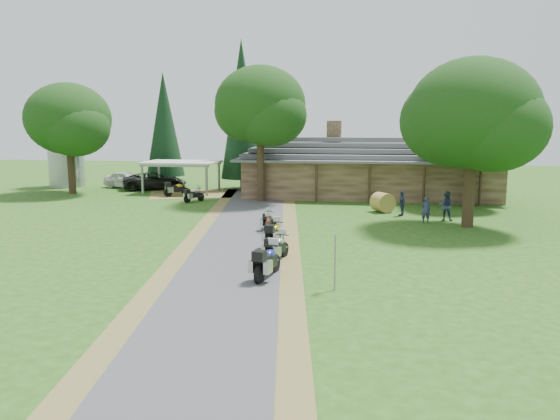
# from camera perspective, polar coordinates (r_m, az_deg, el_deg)

# --- Properties ---
(ground) EXTENTS (120.00, 120.00, 0.00)m
(ground) POSITION_cam_1_polar(r_m,az_deg,el_deg) (23.36, -5.30, -5.93)
(ground) COLOR #254914
(ground) RESTS_ON ground
(driveway) EXTENTS (51.95, 51.95, 0.00)m
(driveway) POSITION_cam_1_polar(r_m,az_deg,el_deg) (27.25, -4.29, -3.73)
(driveway) COLOR #414143
(driveway) RESTS_ON ground
(lodge) EXTENTS (21.40, 9.40, 4.90)m
(lodge) POSITION_cam_1_polar(r_m,az_deg,el_deg) (46.02, 9.30, 4.53)
(lodge) COLOR #503B29
(lodge) RESTS_ON ground
(silo) EXTENTS (3.55, 3.55, 6.63)m
(silo) POSITION_cam_1_polar(r_m,az_deg,el_deg) (55.85, -21.48, 5.70)
(silo) COLOR gray
(silo) RESTS_ON ground
(carport) EXTENTS (6.41, 4.37, 2.73)m
(carport) POSITION_cam_1_polar(r_m,az_deg,el_deg) (48.21, -10.24, 3.41)
(carport) COLOR silver
(carport) RESTS_ON ground
(car_white_sedan) EXTENTS (4.49, 6.44, 1.98)m
(car_white_sedan) POSITION_cam_1_polar(r_m,az_deg,el_deg) (52.66, -15.73, 3.28)
(car_white_sedan) COLOR silver
(car_white_sedan) RESTS_ON ground
(car_dark_suv) EXTENTS (4.92, 6.72, 2.37)m
(car_dark_suv) POSITION_cam_1_polar(r_m,az_deg,el_deg) (51.00, -12.95, 3.43)
(car_dark_suv) COLOR black
(car_dark_suv) RESTS_ON ground
(motorcycle_row_a) EXTENTS (1.11, 2.22, 1.45)m
(motorcycle_row_a) POSITION_cam_1_polar(r_m,az_deg,el_deg) (21.47, -1.31, -5.25)
(motorcycle_row_a) COLOR navy
(motorcycle_row_a) RESTS_ON ground
(motorcycle_row_b) EXTENTS (1.11, 2.04, 1.33)m
(motorcycle_row_b) POSITION_cam_1_polar(r_m,az_deg,el_deg) (24.07, -0.26, -3.82)
(motorcycle_row_b) COLOR #96989E
(motorcycle_row_b) RESTS_ON ground
(motorcycle_row_c) EXTENTS (0.84, 2.06, 1.37)m
(motorcycle_row_c) POSITION_cam_1_polar(r_m,az_deg,el_deg) (26.90, -0.64, -2.38)
(motorcycle_row_c) COLOR #C8A006
(motorcycle_row_c) RESTS_ON ground
(motorcycle_row_d) EXTENTS (1.19, 1.73, 1.13)m
(motorcycle_row_d) POSITION_cam_1_polar(r_m,az_deg,el_deg) (29.66, -1.03, -1.53)
(motorcycle_row_d) COLOR #BE390E
(motorcycle_row_d) RESTS_ON ground
(motorcycle_row_e) EXTENTS (0.57, 1.67, 1.14)m
(motorcycle_row_e) POSITION_cam_1_polar(r_m,az_deg,el_deg) (31.20, -1.28, -0.99)
(motorcycle_row_e) COLOR black
(motorcycle_row_e) RESTS_ON ground
(motorcycle_carport_a) EXTENTS (1.88, 1.81, 1.35)m
(motorcycle_carport_a) POSITION_cam_1_polar(r_m,az_deg,el_deg) (45.99, -10.73, 2.26)
(motorcycle_carport_a) COLOR gold
(motorcycle_carport_a) RESTS_ON ground
(motorcycle_carport_b) EXTENTS (1.40, 1.78, 1.19)m
(motorcycle_carport_b) POSITION_cam_1_polar(r_m,az_deg,el_deg) (42.46, -8.97, 1.64)
(motorcycle_carport_b) COLOR slate
(motorcycle_carport_b) RESTS_ON ground
(person_a) EXTENTS (0.56, 0.42, 1.92)m
(person_a) POSITION_cam_1_polar(r_m,az_deg,el_deg) (34.20, 14.99, 0.25)
(person_a) COLOR #2D3855
(person_a) RESTS_ON ground
(person_b) EXTENTS (0.71, 0.60, 2.15)m
(person_b) POSITION_cam_1_polar(r_m,az_deg,el_deg) (35.48, 16.98, 0.67)
(person_b) COLOR #2D3855
(person_b) RESTS_ON ground
(person_c) EXTENTS (0.57, 0.66, 1.93)m
(person_c) POSITION_cam_1_polar(r_m,az_deg,el_deg) (36.49, 12.65, 0.90)
(person_c) COLOR #2D3855
(person_c) RESTS_ON ground
(hay_bale) EXTENTS (1.77, 1.73, 1.33)m
(hay_bale) POSITION_cam_1_polar(r_m,az_deg,el_deg) (37.83, 10.68, 0.78)
(hay_bale) COLOR #A9803E
(hay_bale) RESTS_ON ground
(sign_post) EXTENTS (0.38, 0.06, 2.11)m
(sign_post) POSITION_cam_1_polar(r_m,az_deg,el_deg) (19.94, 5.76, -5.45)
(sign_post) COLOR gray
(sign_post) RESTS_ON ground
(oak_lodge_left) EXTENTS (6.87, 6.87, 11.95)m
(oak_lodge_left) POSITION_cam_1_polar(r_m,az_deg,el_deg) (41.97, -2.06, 9.02)
(oak_lodge_left) COLOR black
(oak_lodge_left) RESTS_ON ground
(oak_lodge_right) EXTENTS (5.99, 5.99, 8.51)m
(oak_lodge_right) POSITION_cam_1_polar(r_m,az_deg,el_deg) (41.51, 19.28, 6.14)
(oak_lodge_right) COLOR black
(oak_lodge_right) RESTS_ON ground
(oak_driveway) EXTENTS (7.45, 7.45, 10.59)m
(oak_driveway) POSITION_cam_1_polar(r_m,az_deg,el_deg) (33.30, 19.43, 7.32)
(oak_driveway) COLOR black
(oak_driveway) RESTS_ON ground
(oak_silo) EXTENTS (7.11, 7.11, 10.25)m
(oak_silo) POSITION_cam_1_polar(r_m,az_deg,el_deg) (49.92, -21.17, 7.47)
(oak_silo) COLOR black
(oak_silo) RESTS_ON ground
(cedar_near) EXTENTS (3.89, 3.89, 13.40)m
(cedar_near) POSITION_cam_1_polar(r_m,az_deg,el_deg) (49.84, -4.01, 9.86)
(cedar_near) COLOR black
(cedar_near) RESTS_ON ground
(cedar_far) EXTENTS (3.63, 3.63, 10.78)m
(cedar_far) POSITION_cam_1_polar(r_m,az_deg,el_deg) (53.89, -11.98, 8.24)
(cedar_far) COLOR black
(cedar_far) RESTS_ON ground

